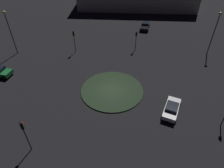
# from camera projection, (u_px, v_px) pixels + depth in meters

# --- Properties ---
(ground_plane) EXTENTS (115.50, 115.50, 0.00)m
(ground_plane) POSITION_uv_depth(u_px,v_px,m) (112.00, 90.00, 30.01)
(ground_plane) COLOR black
(roundabout_island) EXTENTS (9.32, 9.32, 0.16)m
(roundabout_island) POSITION_uv_depth(u_px,v_px,m) (112.00, 90.00, 29.96)
(roundabout_island) COLOR #263823
(roundabout_island) RESTS_ON ground_plane
(car_black) EXTENTS (3.97, 2.06, 1.39)m
(car_black) POSITION_uv_depth(u_px,v_px,m) (145.00, 26.00, 47.00)
(car_black) COLOR black
(car_black) RESTS_ON ground_plane
(car_white) EXTENTS (4.41, 2.59, 1.32)m
(car_white) POSITION_uv_depth(u_px,v_px,m) (172.00, 109.00, 26.14)
(car_white) COLOR white
(car_white) RESTS_ON ground_plane
(traffic_light_northwest) EXTENTS (0.40, 0.37, 4.48)m
(traffic_light_northwest) POSITION_uv_depth(u_px,v_px,m) (24.00, 131.00, 20.25)
(traffic_light_northwest) COLOR #2D2D2D
(traffic_light_northwest) RESTS_ON ground_plane
(traffic_light_east) EXTENTS (0.37, 0.32, 3.80)m
(traffic_light_east) POSITION_uv_depth(u_px,v_px,m) (136.00, 37.00, 37.97)
(traffic_light_east) COLOR #2D2D2D
(traffic_light_east) RESTS_ON ground_plane
(traffic_light_northeast) EXTENTS (0.39, 0.39, 4.25)m
(traffic_light_northeast) POSITION_uv_depth(u_px,v_px,m) (74.00, 38.00, 37.10)
(traffic_light_northeast) COLOR #2D2D2D
(traffic_light_northeast) RESTS_ON ground_plane
(streetlamp_southeast) EXTENTS (0.52, 0.52, 7.98)m
(streetlamp_southeast) POSITION_uv_depth(u_px,v_px,m) (216.00, 27.00, 35.29)
(streetlamp_southeast) COLOR #4C4C51
(streetlamp_southeast) RESTS_ON ground_plane
(streetlamp_north) EXTENTS (0.55, 0.55, 8.14)m
(streetlamp_north) POSITION_uv_depth(u_px,v_px,m) (9.00, 26.00, 35.24)
(streetlamp_north) COLOR #4C4C51
(streetlamp_north) RESTS_ON ground_plane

